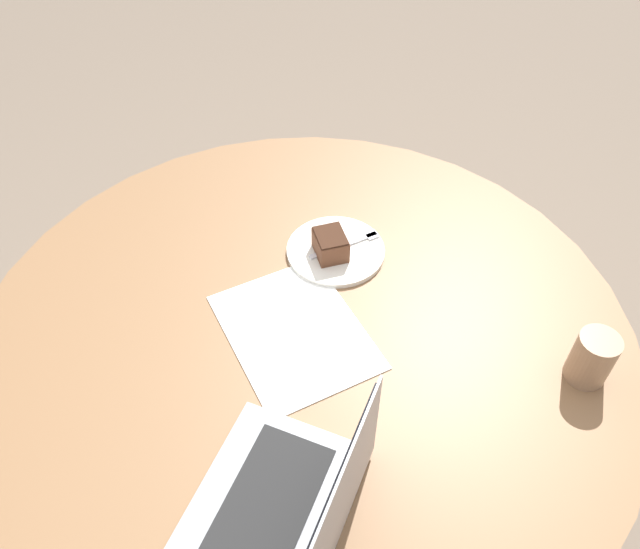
{
  "coord_description": "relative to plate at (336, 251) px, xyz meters",
  "views": [
    {
      "loc": [
        0.6,
        -0.51,
        1.73
      ],
      "look_at": [
        -0.05,
        0.1,
        0.78
      ],
      "focal_mm": 35.0,
      "sensor_mm": 36.0,
      "label": 1
    }
  ],
  "objects": [
    {
      "name": "plate",
      "position": [
        0.0,
        0.0,
        0.0
      ],
      "size": [
        0.22,
        0.22,
        0.01
      ],
      "color": "silver",
      "rests_on": "dining_table"
    },
    {
      "name": "dining_table",
      "position": [
        0.11,
        -0.2,
        -0.13
      ],
      "size": [
        1.33,
        1.33,
        0.74
      ],
      "color": "brown",
      "rests_on": "ground_plane"
    },
    {
      "name": "fork",
      "position": [
        0.01,
        0.04,
        0.01
      ],
      "size": [
        0.06,
        0.17,
        0.0
      ],
      "rotation": [
        0.0,
        0.0,
        7.58
      ],
      "color": "silver",
      "rests_on": "plate"
    },
    {
      "name": "laptop",
      "position": [
        0.38,
        -0.48,
        0.04
      ],
      "size": [
        0.35,
        0.39,
        0.24
      ],
      "rotation": [
        0.0,
        0.0,
        8.28
      ],
      "color": "gray",
      "rests_on": "dining_table"
    },
    {
      "name": "cake_slice",
      "position": [
        0.0,
        -0.02,
        0.03
      ],
      "size": [
        0.1,
        0.09,
        0.06
      ],
      "rotation": [
        0.0,
        0.0,
        5.82
      ],
      "color": "brown",
      "rests_on": "plate"
    },
    {
      "name": "paper_document",
      "position": [
        0.11,
        -0.22,
        -0.0
      ],
      "size": [
        0.39,
        0.33,
        0.0
      ],
      "rotation": [
        0.0,
        0.0,
        -0.28
      ],
      "color": "white",
      "rests_on": "dining_table"
    },
    {
      "name": "coffee_glass",
      "position": [
        0.56,
        0.11,
        0.05
      ],
      "size": [
        0.08,
        0.08,
        0.11
      ],
      "color": "#997556",
      "rests_on": "dining_table"
    },
    {
      "name": "ground_plane",
      "position": [
        0.11,
        -0.2,
        -0.75
      ],
      "size": [
        12.0,
        12.0,
        0.0
      ],
      "primitive_type": "plane",
      "color": "#6B5B4C"
    }
  ]
}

